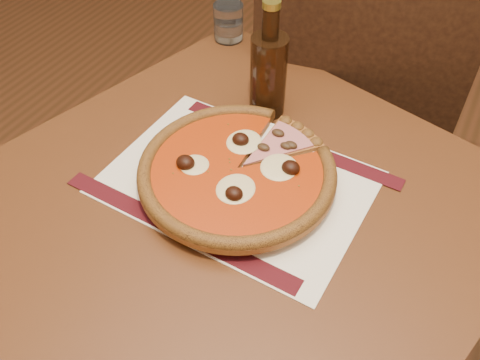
% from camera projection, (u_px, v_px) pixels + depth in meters
% --- Properties ---
extents(table, '(0.99, 0.99, 0.75)m').
position_uv_depth(table, '(235.00, 238.00, 0.90)').
color(table, brown).
rests_on(table, ground).
extents(chair_far, '(0.52, 0.52, 0.96)m').
position_uv_depth(chair_far, '(352.00, 112.00, 1.31)').
color(chair_far, black).
rests_on(chair_far, ground).
extents(placemat, '(0.44, 0.33, 0.00)m').
position_uv_depth(placemat, '(237.00, 182.00, 0.86)').
color(placemat, silver).
rests_on(placemat, table).
extents(plate, '(0.29, 0.29, 0.02)m').
position_uv_depth(plate, '(237.00, 178.00, 0.85)').
color(plate, white).
rests_on(plate, placemat).
extents(pizza, '(0.33, 0.33, 0.04)m').
position_uv_depth(pizza, '(237.00, 170.00, 0.84)').
color(pizza, '#A16526').
rests_on(pizza, plate).
extents(ham_slice, '(0.10, 0.15, 0.02)m').
position_uv_depth(ham_slice, '(288.00, 150.00, 0.87)').
color(ham_slice, '#A16526').
rests_on(ham_slice, plate).
extents(water_glass, '(0.09, 0.09, 0.08)m').
position_uv_depth(water_glass, '(228.00, 22.00, 1.15)').
color(water_glass, white).
rests_on(water_glass, table).
extents(bottle, '(0.07, 0.07, 0.23)m').
position_uv_depth(bottle, '(268.00, 72.00, 0.93)').
color(bottle, black).
rests_on(bottle, table).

